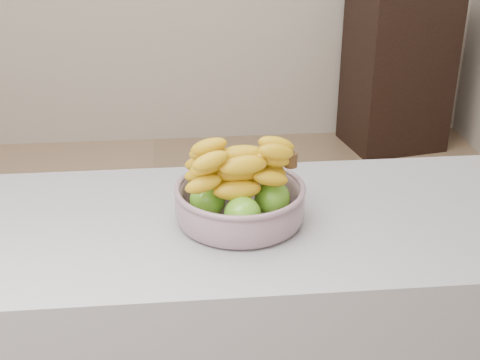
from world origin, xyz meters
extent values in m
plane|color=#9D7D60|center=(0.00, 0.00, 0.00)|extent=(4.00, 4.00, 0.00)
cube|color=black|center=(1.50, 1.78, 0.50)|extent=(0.63, 0.54, 1.00)
cylinder|color=#959DB3|center=(0.30, -0.72, 0.91)|extent=(0.25, 0.25, 0.01)
torus|color=#959DB3|center=(0.30, -0.72, 0.98)|extent=(0.29, 0.29, 0.01)
sphere|color=#609B1A|center=(0.30, -0.79, 0.95)|extent=(0.08, 0.08, 0.08)
sphere|color=#609B1A|center=(0.37, -0.72, 0.95)|extent=(0.08, 0.08, 0.08)
sphere|color=#609B1A|center=(0.30, -0.65, 0.95)|extent=(0.08, 0.08, 0.08)
sphere|color=#609B1A|center=(0.22, -0.72, 0.95)|extent=(0.08, 0.08, 0.08)
ellipsoid|color=yellow|center=(0.29, -0.77, 1.00)|extent=(0.19, 0.06, 0.04)
ellipsoid|color=yellow|center=(0.29, -0.72, 1.00)|extent=(0.19, 0.05, 0.04)
ellipsoid|color=yellow|center=(0.29, -0.67, 1.00)|extent=(0.19, 0.07, 0.04)
ellipsoid|color=yellow|center=(0.30, -0.75, 1.03)|extent=(0.19, 0.07, 0.04)
ellipsoid|color=yellow|center=(0.30, -0.70, 1.03)|extent=(0.19, 0.08, 0.04)
ellipsoid|color=yellow|center=(0.30, -0.72, 1.06)|extent=(0.19, 0.05, 0.04)
ellipsoid|color=yellow|center=(0.30, -0.77, 1.06)|extent=(0.19, 0.08, 0.04)
cylinder|color=#422B15|center=(0.41, -0.72, 1.05)|extent=(0.03, 0.03, 0.03)
camera|label=1|loc=(0.17, -2.05, 1.64)|focal=50.00mm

